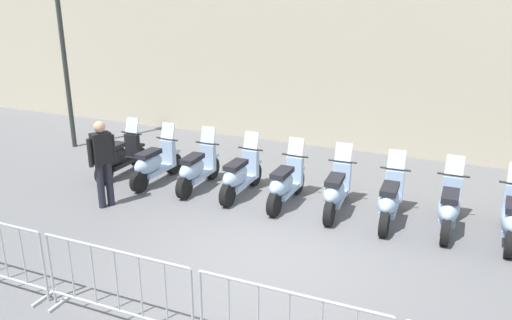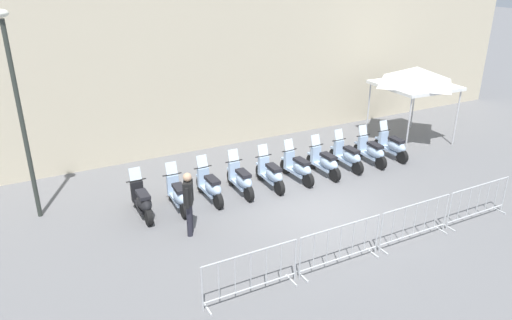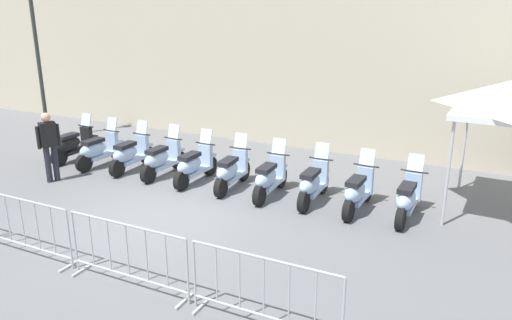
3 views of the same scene
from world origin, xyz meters
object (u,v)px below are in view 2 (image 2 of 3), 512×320
object	(u,v)px
motorcycle_8	(371,151)
street_lamp	(17,99)
motorcycle_2	(210,187)
motorcycle_3	(241,180)
barrier_segment_0	(251,274)
barrier_segment_3	(478,202)
motorcycle_4	(271,174)
motorcycle_0	(142,201)
barrier_segment_2	(415,222)
motorcycle_6	(325,162)
barrier_segment_1	(340,246)
motorcycle_1	(178,195)
motorcycle_5	(298,168)
motorcycle_9	(392,146)
officer_near_row_end	(189,200)
canopy_tent	(416,77)
motorcycle_7	(348,156)

from	to	relation	value
motorcycle_8	street_lamp	size ratio (longest dim) A/B	0.31
street_lamp	motorcycle_2	bearing A→B (deg)	-13.82
motorcycle_8	motorcycle_3	bearing A→B (deg)	-177.29
barrier_segment_0	barrier_segment_3	distance (m)	6.90
motorcycle_4	motorcycle_0	bearing A→B (deg)	-178.09
barrier_segment_2	street_lamp	size ratio (longest dim) A/B	0.40
motorcycle_6	motorcycle_8	distance (m)	2.01
barrier_segment_1	barrier_segment_2	world-z (taller)	same
barrier_segment_0	barrier_segment_3	world-z (taller)	same
motorcycle_1	barrier_segment_3	xyz separation A→B (m)	(7.18, -4.00, 0.07)
motorcycle_5	motorcycle_9	size ratio (longest dim) A/B	1.00
motorcycle_4	motorcycle_9	bearing A→B (deg)	3.98
motorcycle_3	street_lamp	size ratio (longest dim) A/B	0.31
motorcycle_3	officer_near_row_end	world-z (taller)	officer_near_row_end
motorcycle_0	motorcycle_1	world-z (taller)	same
canopy_tent	motorcycle_0	bearing A→B (deg)	-171.08
canopy_tent	motorcycle_7	bearing A→B (deg)	-160.68
motorcycle_1	street_lamp	size ratio (longest dim) A/B	0.31
canopy_tent	motorcycle_4	bearing A→B (deg)	-167.09
motorcycle_4	motorcycle_5	bearing A→B (deg)	4.35
motorcycle_0	motorcycle_6	xyz separation A→B (m)	(6.05, 0.22, 0.00)
barrier_segment_1	barrier_segment_3	distance (m)	4.60
motorcycle_1	barrier_segment_1	size ratio (longest dim) A/B	0.78
motorcycle_6	motorcycle_8	size ratio (longest dim) A/B	1.00
motorcycle_0	motorcycle_3	bearing A→B (deg)	2.64
barrier_segment_1	street_lamp	size ratio (longest dim) A/B	0.40
motorcycle_2	motorcycle_5	bearing A→B (deg)	2.31
motorcycle_0	motorcycle_6	distance (m)	6.05
motorcycle_9	motorcycle_6	bearing A→B (deg)	-174.97
motorcycle_7	barrier_segment_2	bearing A→B (deg)	-104.38
motorcycle_3	canopy_tent	size ratio (longest dim) A/B	0.59
motorcycle_8	barrier_segment_2	world-z (taller)	motorcycle_8
officer_near_row_end	motorcycle_7	bearing A→B (deg)	16.43
motorcycle_2	barrier_segment_2	distance (m)	5.74
barrier_segment_2	barrier_segment_1	bearing A→B (deg)	-177.24
motorcycle_5	barrier_segment_1	bearing A→B (deg)	-107.92
motorcycle_3	street_lamp	xyz separation A→B (m)	(-5.63, 1.09, 2.90)
barrier_segment_3	motorcycle_5	bearing A→B (deg)	126.57
motorcycle_3	motorcycle_5	size ratio (longest dim) A/B	1.00
motorcycle_3	barrier_segment_3	distance (m)	6.65
motorcycle_7	motorcycle_9	world-z (taller)	same
motorcycle_5	officer_near_row_end	bearing A→B (deg)	-158.08
motorcycle_1	motorcycle_7	xyz separation A→B (m)	(6.04, 0.39, 0.00)
motorcycle_5	motorcycle_9	bearing A→B (deg)	3.89
motorcycle_6	barrier_segment_1	bearing A→B (deg)	-118.71
motorcycle_2	motorcycle_9	world-z (taller)	same
motorcycle_7	officer_near_row_end	xyz separation A→B (m)	(-6.15, -1.81, 0.53)
motorcycle_2	canopy_tent	bearing A→B (deg)	10.34
barrier_segment_0	barrier_segment_3	bearing A→B (deg)	2.76
motorcycle_0	motorcycle_4	size ratio (longest dim) A/B	1.00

